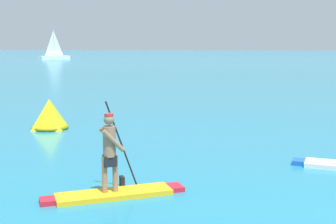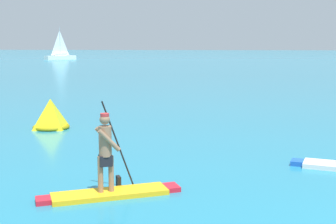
% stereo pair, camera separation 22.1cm
% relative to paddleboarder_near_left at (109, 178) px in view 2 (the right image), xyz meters
% --- Properties ---
extents(paddleboarder_near_left, '(2.86, 1.61, 1.97)m').
position_rel_paddleboarder_near_left_xyz_m(paddleboarder_near_left, '(0.00, 0.00, 0.00)').
color(paddleboarder_near_left, yellow).
rests_on(paddleboarder_near_left, ground).
extents(race_marker_buoy, '(1.57, 1.57, 1.11)m').
position_rel_paddleboarder_near_left_xyz_m(race_marker_buoy, '(-3.94, 7.35, 0.10)').
color(race_marker_buoy, yellow).
rests_on(race_marker_buoy, ground).
extents(sailboat_left_horizon, '(5.20, 5.88, 6.31)m').
position_rel_paddleboarder_near_left_xyz_m(sailboat_left_horizon, '(-28.61, 79.49, 0.41)').
color(sailboat_left_horizon, white).
rests_on(sailboat_left_horizon, ground).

